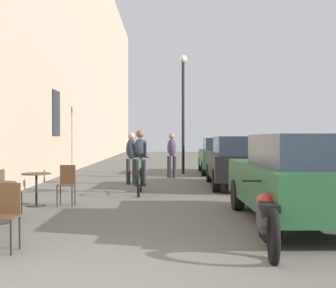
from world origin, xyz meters
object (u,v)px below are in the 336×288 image
Objects in this scene: cafe_chair_near_toward_street at (5,212)px; cyclist_on_bicycle at (140,163)px; cafe_chair_mid_toward_street at (6,189)px; pedestrian_mid at (172,153)px; street_lamp at (183,99)px; cafe_chair_far_toward_street at (67,182)px; pedestrian_near at (131,155)px; parked_car_third at (221,155)px; parked_car_nearest at (300,178)px; cafe_table_far at (36,182)px; parked_car_second at (240,161)px; parked_motorcycle at (267,218)px.

cafe_chair_near_toward_street is 6.33m from cyclist_on_bicycle.
pedestrian_mid reaches higher than cafe_chair_mid_toward_street.
cafe_chair_far_toward_street is at bearing -108.72° from street_lamp.
pedestrian_near is 0.39× the size of parked_car_third.
street_lamp reaches higher than pedestrian_near.
cyclist_on_bicycle reaches higher than pedestrian_mid.
parked_car_nearest is at bearing -81.96° from street_lamp.
parked_car_nearest is at bearing -8.84° from cafe_chair_mid_toward_street.
parked_car_third is (1.61, 0.25, -2.33)m from street_lamp.
parked_car_nearest is (4.50, -2.24, 0.29)m from cafe_chair_far_toward_street.
cafe_table_far is (-0.69, 3.96, 0.00)m from cafe_chair_near_toward_street.
pedestrian_mid reaches higher than parked_car_second.
cafe_chair_far_toward_street is 5.79m from parked_car_second.
cafe_chair_mid_toward_street is 0.53× the size of pedestrian_near.
parked_motorcycle reaches higher than cafe_table_far.
street_lamp reaches higher than cafe_chair_mid_toward_street.
street_lamp is at bearing 77.64° from cyclist_on_bicycle.
cafe_chair_near_toward_street is at bearing -102.88° from street_lamp.
pedestrian_mid is at bearing 77.54° from cafe_chair_near_toward_street.
cafe_chair_far_toward_street is 0.21× the size of parked_car_third.
parked_car_nearest reaches higher than cafe_chair_mid_toward_street.
cafe_chair_near_toward_street is at bearing -103.45° from cyclist_on_bicycle.
parked_car_second is at bearing -91.26° from parked_car_third.
cafe_chair_mid_toward_street is 4.25m from cyclist_on_bicycle.
parked_motorcycle is at bearing -29.81° from cafe_chair_mid_toward_street.
cafe_chair_mid_toward_street is at bearing -136.06° from parked_car_second.
street_lamp is 11.30m from parked_car_nearest.
cyclist_on_bicycle is 0.82× the size of parked_motorcycle.
parked_motorcycle is at bearing 1.76° from cafe_chair_near_toward_street.
parked_car_second is 2.05× the size of parked_motorcycle.
cafe_chair_near_toward_street is 8.90m from parked_car_second.
cafe_table_far is at bearing -134.64° from cyclist_on_bicycle.
parked_motorcycle is at bearing -71.33° from cyclist_on_bicycle.
cafe_table_far is 5.70m from parked_motorcycle.
parked_car_nearest is 2.05× the size of parked_motorcycle.
cafe_chair_far_toward_street is 5.04m from parked_car_nearest.
parked_motorcycle is (3.55, -3.93, -0.11)m from cafe_chair_far_toward_street.
cafe_chair_near_toward_street is 1.00× the size of cafe_chair_mid_toward_street.
parked_car_third is at bearing 51.89° from pedestrian_near.
pedestrian_mid is (0.94, 4.77, 0.13)m from cyclist_on_bicycle.
cafe_chair_mid_toward_street is 5.42m from parked_car_nearest.
cafe_chair_near_toward_street is 4.82m from parked_car_nearest.
cyclist_on_bicycle reaches higher than cafe_chair_near_toward_street.
parked_car_third is (4.57, 8.97, 0.26)m from cafe_chair_far_toward_street.
parked_car_nearest is (3.39, -6.80, -0.13)m from pedestrian_near.
pedestrian_near is (-0.40, 2.45, 0.13)m from cyclist_on_bicycle.
cafe_chair_mid_toward_street is 6.30m from pedestrian_near.
street_lamp is (3.80, 10.12, 2.59)m from cafe_chair_mid_toward_street.
cafe_chair_far_toward_street is at bearing -103.66° from pedestrian_near.
parked_car_second is (2.00, -3.19, -0.14)m from pedestrian_mid.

